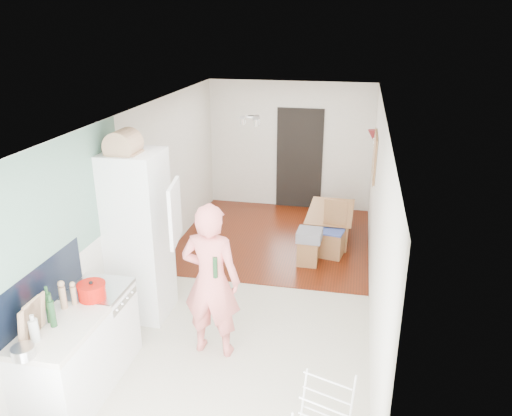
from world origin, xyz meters
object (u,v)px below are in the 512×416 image
(stool, at_px, (308,252))
(person, at_px, (211,268))
(dining_chair, at_px, (332,230))
(dining_table, at_px, (331,226))

(stool, bearing_deg, person, -109.30)
(dining_chair, bearing_deg, dining_table, 103.51)
(stool, bearing_deg, dining_chair, 47.88)
(dining_table, xyz_separation_m, stool, (-0.29, -1.13, 0.00))
(person, xyz_separation_m, dining_table, (1.12, 3.50, -0.86))
(person, height_order, dining_table, person)
(person, distance_m, stool, 2.65)
(dining_table, height_order, stool, stool)
(dining_table, bearing_deg, dining_chair, -175.28)
(dining_chair, bearing_deg, stool, -121.86)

